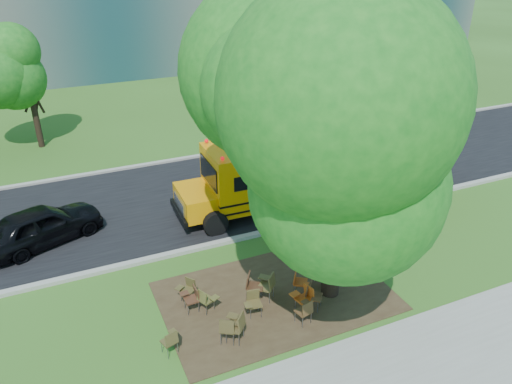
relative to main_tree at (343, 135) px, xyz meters
name	(u,v)px	position (x,y,z in m)	size (l,w,h in m)	color
ground	(240,295)	(-2.61, 1.05, -5.29)	(160.00, 160.00, 0.00)	#2F541A
dirt_patch	(276,296)	(-1.61, 0.55, -5.28)	(7.00, 4.50, 0.03)	#382819
asphalt_road	(178,200)	(-2.61, 8.05, -5.27)	(80.00, 8.00, 0.04)	black
kerb_near	(209,245)	(-2.61, 4.05, -5.22)	(80.00, 0.25, 0.14)	gray
kerb_far	(155,163)	(-2.61, 12.15, -5.22)	(80.00, 0.25, 0.14)	gray
bg_tree_2	(26,68)	(-7.61, 17.05, -1.08)	(4.80, 4.80, 6.62)	black
bg_tree_3	(277,39)	(5.39, 15.05, -0.26)	(5.60, 5.60, 7.84)	black
bg_tree_4	(403,44)	(13.39, 14.05, -0.95)	(5.00, 5.00, 6.85)	black
main_tree	(343,135)	(0.00, 0.00, 0.00)	(7.20, 7.20, 8.91)	black
school_bus	(326,162)	(3.24, 5.81, -3.65)	(11.71, 2.89, 2.85)	orange
chair_0	(171,340)	(-5.23, -0.48, -4.81)	(0.54, 0.58, 0.79)	#4A4120
chair_1	(229,327)	(-3.68, -0.74, -4.74)	(0.75, 0.59, 0.89)	#42371C
chair_2	(237,324)	(-3.44, -0.75, -4.71)	(0.65, 0.82, 0.95)	#4A3E20
chair_3	(253,301)	(-2.60, 0.05, -4.78)	(0.60, 0.49, 0.83)	brown
chair_4	(305,310)	(-1.40, -0.91, -4.78)	(0.57, 0.59, 0.84)	#4E341C
chair_5	(312,294)	(-0.88, -0.40, -4.74)	(0.60, 0.76, 0.89)	#4E331B
chair_6	(305,296)	(-1.15, -0.42, -4.74)	(0.64, 0.61, 0.90)	#B14C12
chair_7	(333,278)	(0.15, 0.10, -4.82)	(0.66, 0.53, 0.77)	#45411E
chair_8	(192,296)	(-4.17, 0.97, -4.78)	(0.50, 0.54, 0.83)	#472919
chair_9	(188,287)	(-4.15, 1.49, -4.82)	(0.65, 0.52, 0.77)	#49401F
chair_10	(252,284)	(-2.35, 0.70, -4.72)	(0.62, 0.79, 0.93)	#3E2616
chair_11	(268,284)	(-1.91, 0.52, -4.70)	(0.65, 0.82, 0.96)	brown
chair_12	(299,280)	(-0.92, 0.36, -4.75)	(0.59, 0.74, 0.87)	#AE4912
chair_13	(324,269)	(0.09, 0.54, -4.76)	(0.58, 0.61, 0.86)	brown
chair_14	(205,299)	(-3.85, 0.73, -4.79)	(0.64, 0.55, 0.81)	brown
black_car	(42,225)	(-8.00, 6.79, -4.57)	(1.72, 4.28, 1.46)	black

